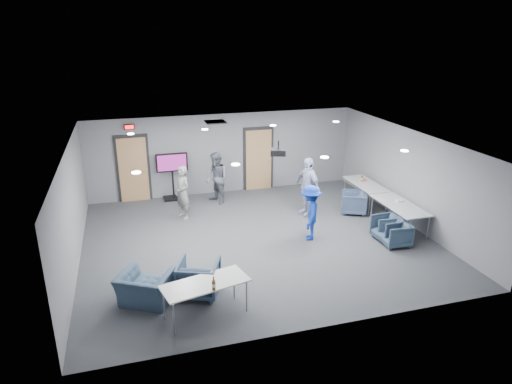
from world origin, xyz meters
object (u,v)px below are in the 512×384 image
object	(u,v)px
table_right_a	(366,185)
bottle_right	(362,179)
person_c	(307,186)
tv_stand	(172,173)
person_d	(310,213)
table_right_b	(399,206)
chair_front_b	(146,288)
chair_right_c	(395,234)
chair_right_a	(353,202)
table_front_left	(205,285)
bottle_front	(214,285)
projector	(278,152)
person_a	(183,193)
chair_front_a	(199,278)
person_b	(217,178)
chair_right_b	(388,228)

from	to	relation	value
table_right_a	bottle_right	size ratio (longest dim) A/B	7.99
person_c	tv_stand	bearing A→B (deg)	-139.32
person_d	table_right_b	world-z (taller)	person_d
chair_front_b	tv_stand	world-z (taller)	tv_stand
table_right_b	chair_right_c	bearing A→B (deg)	143.74
chair_front_b	table_right_b	world-z (taller)	table_right_b
chair_right_a	table_front_left	size ratio (longest dim) A/B	0.41
chair_right_a	bottle_front	bearing A→B (deg)	-25.36
person_d	table_right_b	size ratio (longest dim) A/B	0.77
table_right_a	table_right_b	size ratio (longest dim) A/B	0.91
tv_stand	projector	distance (m)	4.72
person_c	person_a	bearing A→B (deg)	-117.79
person_c	chair_front_a	world-z (taller)	person_c
tv_stand	person_b	bearing A→B (deg)	-29.59
table_right_b	projector	bearing A→B (deg)	84.36
table_right_a	bottle_front	world-z (taller)	bottle_front
person_b	chair_right_b	size ratio (longest dim) A/B	2.29
chair_right_c	bottle_right	world-z (taller)	bottle_right
person_b	table_right_b	size ratio (longest dim) A/B	0.86
person_d	projector	bearing A→B (deg)	-82.10
bottle_right	chair_right_c	bearing A→B (deg)	-101.84
person_c	chair_front_b	bearing A→B (deg)	-70.77
chair_right_c	table_right_a	xyz separation A→B (m)	(0.65, 2.79, 0.37)
projector	table_right_a	bearing A→B (deg)	44.20
person_c	table_right_b	world-z (taller)	person_c
person_d	chair_right_b	bearing A→B (deg)	96.38
chair_front_a	bottle_front	distance (m)	1.19
chair_front_b	projector	world-z (taller)	projector
chair_right_a	chair_right_c	world-z (taller)	chair_right_a
table_right_b	person_a	bearing A→B (deg)	66.51
person_b	projector	xyz separation A→B (m)	(1.00, -3.08, 1.57)
bottle_right	table_front_left	bearing A→B (deg)	-141.35
person_c	chair_front_b	world-z (taller)	person_c
chair_right_c	table_right_a	bearing A→B (deg)	171.34
person_d	tv_stand	bearing A→B (deg)	-117.80
tv_stand	chair_right_b	bearing A→B (deg)	-42.60
person_c	table_right_b	distance (m)	2.68
person_c	table_front_left	world-z (taller)	person_c
person_a	person_c	bearing A→B (deg)	53.43
person_c	chair_right_c	distance (m)	3.01
person_a	person_b	xyz separation A→B (m)	(1.21, 0.95, 0.03)
chair_right_a	person_d	bearing A→B (deg)	-31.50
table_right_b	table_front_left	xyz separation A→B (m)	(-5.93, -2.58, -0.01)
chair_right_c	table_front_left	xyz separation A→B (m)	(-5.28, -1.69, 0.37)
person_c	person_b	bearing A→B (deg)	-141.31
chair_right_c	bottle_front	distance (m)	5.56
chair_front_a	person_c	bearing A→B (deg)	-116.34
chair_right_b	table_front_left	distance (m)	5.66
bottle_front	chair_right_a	bearing A→B (deg)	39.69
table_right_b	person_d	bearing A→B (deg)	87.95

